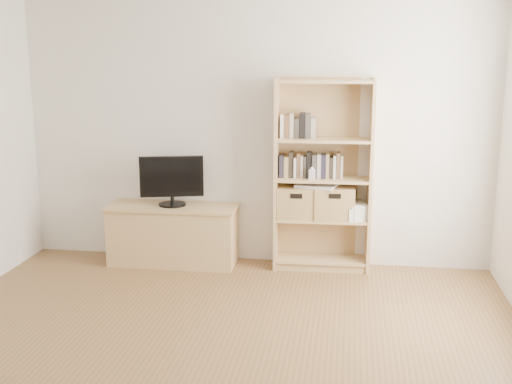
% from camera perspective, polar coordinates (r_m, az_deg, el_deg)
% --- Properties ---
extents(back_wall, '(4.50, 0.02, 2.60)m').
position_cam_1_polar(back_wall, '(6.15, -0.09, 5.59)').
color(back_wall, silver).
rests_on(back_wall, floor).
extents(tv_stand, '(1.22, 0.47, 0.56)m').
position_cam_1_polar(tv_stand, '(6.30, -7.35, -3.85)').
color(tv_stand, tan).
rests_on(tv_stand, floor).
extents(bookshelf, '(0.91, 0.35, 1.80)m').
position_cam_1_polar(bookshelf, '(5.99, 5.96, 1.45)').
color(bookshelf, tan).
rests_on(bookshelf, floor).
extents(television, '(0.60, 0.19, 0.47)m').
position_cam_1_polar(television, '(6.17, -7.50, 0.97)').
color(television, black).
rests_on(television, tv_stand).
extents(books_row_mid, '(0.79, 0.17, 0.21)m').
position_cam_1_polar(books_row_mid, '(6.00, 5.99, 2.29)').
color(books_row_mid, '#211F2E').
rests_on(books_row_mid, bookshelf).
extents(books_row_upper, '(0.39, 0.17, 0.20)m').
position_cam_1_polar(books_row_upper, '(5.95, 4.13, 5.78)').
color(books_row_upper, '#211F2E').
rests_on(books_row_upper, bookshelf).
extents(baby_monitor, '(0.06, 0.04, 0.10)m').
position_cam_1_polar(baby_monitor, '(5.89, 4.99, 1.56)').
color(baby_monitor, white).
rests_on(baby_monitor, bookshelf).
extents(basket_left, '(0.37, 0.31, 0.29)m').
position_cam_1_polar(basket_left, '(6.05, 3.64, -0.86)').
color(basket_left, '#9D7E47').
rests_on(basket_left, bookshelf).
extents(basket_right, '(0.39, 0.33, 0.30)m').
position_cam_1_polar(basket_right, '(6.04, 6.95, -0.90)').
color(basket_right, '#9D7E47').
rests_on(basket_right, bookshelf).
extents(laptop, '(0.41, 0.33, 0.03)m').
position_cam_1_polar(laptop, '(6.00, 5.41, 0.58)').
color(laptop, white).
rests_on(laptop, basket_left).
extents(magazine_stack, '(0.26, 0.32, 0.13)m').
position_cam_1_polar(magazine_stack, '(6.07, 8.82, -1.74)').
color(magazine_stack, beige).
rests_on(magazine_stack, bookshelf).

